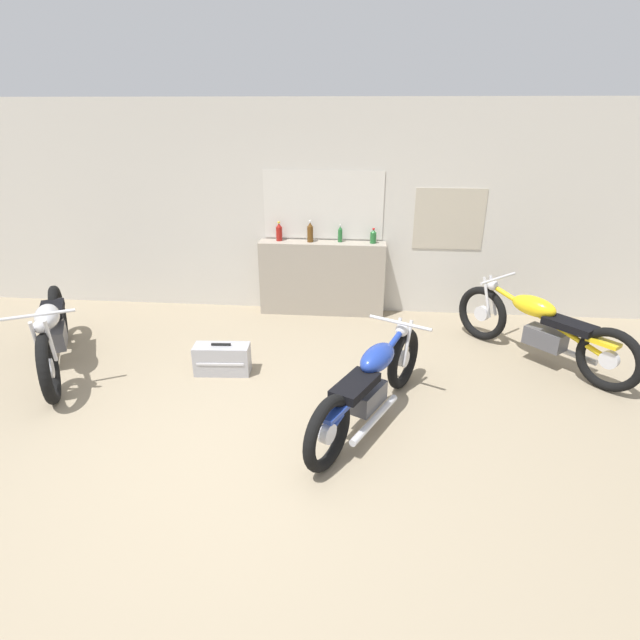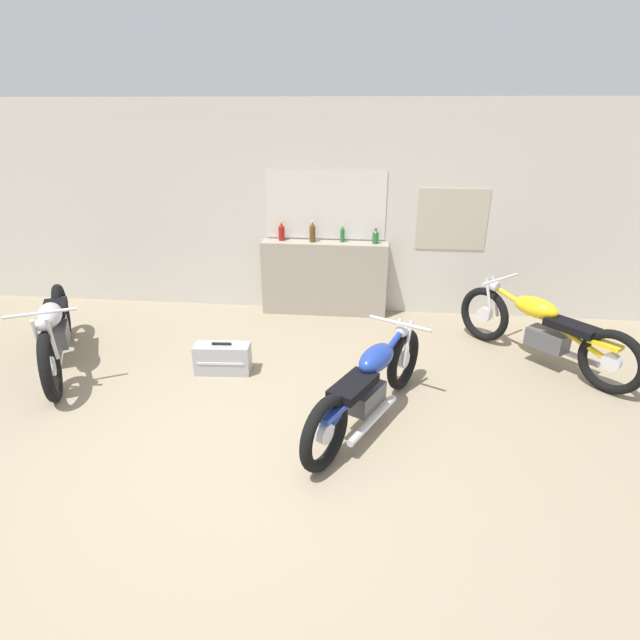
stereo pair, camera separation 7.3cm
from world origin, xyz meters
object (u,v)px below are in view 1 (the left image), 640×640
object	(u,v)px
bottle_leftmost	(279,232)
motorcycle_yellow	(541,328)
bottle_right_center	(373,237)
motorcycle_blue	(371,384)
motorcycle_silver	(52,333)
bottle_center	(340,234)
bottle_left_center	(310,232)
hard_case_silver	(222,359)

from	to	relation	value
bottle_leftmost	motorcycle_yellow	world-z (taller)	bottle_leftmost
bottle_right_center	motorcycle_yellow	size ratio (longest dim) A/B	0.12
motorcycle_blue	bottle_leftmost	bearing A→B (deg)	115.38
motorcycle_blue	motorcycle_silver	size ratio (longest dim) A/B	0.97
bottle_right_center	bottle_center	bearing A→B (deg)	176.35
bottle_center	bottle_right_center	size ratio (longest dim) A/B	1.17
bottle_center	motorcycle_silver	world-z (taller)	bottle_center
bottle_center	bottle_left_center	bearing A→B (deg)	-174.48
bottle_leftmost	hard_case_silver	distance (m)	2.13
hard_case_silver	motorcycle_silver	bearing A→B (deg)	-178.81
bottle_left_center	motorcycle_yellow	world-z (taller)	bottle_left_center
bottle_right_center	motorcycle_silver	distance (m)	4.00
bottle_left_center	hard_case_silver	size ratio (longest dim) A/B	0.47
bottle_center	motorcycle_blue	size ratio (longest dim) A/B	0.12
bottle_right_center	motorcycle_yellow	xyz separation A→B (m)	(1.88, -1.26, -0.69)
motorcycle_silver	motorcycle_blue	bearing A→B (deg)	-11.99
motorcycle_yellow	hard_case_silver	xyz separation A→B (m)	(-3.48, -0.59, -0.25)
bottle_center	bottle_right_center	distance (m)	0.44
bottle_left_center	bottle_center	xyz separation A→B (m)	(0.40, 0.04, -0.02)
bottle_leftmost	bottle_center	xyz separation A→B (m)	(0.82, 0.01, -0.01)
bottle_left_center	motorcycle_blue	distance (m)	2.84
bottle_leftmost	bottle_center	distance (m)	0.82
bottle_leftmost	bottle_center	world-z (taller)	bottle_leftmost
hard_case_silver	motorcycle_blue	bearing A→B (deg)	-25.84
motorcycle_blue	motorcycle_silver	xyz separation A→B (m)	(-3.45, 0.73, 0.03)
bottle_right_center	motorcycle_blue	bearing A→B (deg)	-90.17
bottle_center	motorcycle_yellow	bearing A→B (deg)	-29.07
bottle_left_center	motorcycle_yellow	xyz separation A→B (m)	(2.72, -1.25, -0.73)
bottle_leftmost	bottle_center	size ratio (longest dim) A/B	1.11
bottle_center	hard_case_silver	size ratio (longest dim) A/B	0.38
motorcycle_silver	bottle_leftmost	bearing A→B (deg)	41.01
bottle_left_center	bottle_right_center	world-z (taller)	bottle_left_center
motorcycle_yellow	motorcycle_silver	bearing A→B (deg)	-173.29
motorcycle_silver	bottle_right_center	bearing A→B (deg)	28.64
motorcycle_blue	motorcycle_yellow	size ratio (longest dim) A/B	1.14
bottle_leftmost	motorcycle_yellow	bearing A→B (deg)	-22.20
bottle_center	motorcycle_yellow	xyz separation A→B (m)	(2.32, -1.29, -0.70)
motorcycle_silver	hard_case_silver	world-z (taller)	motorcycle_silver
bottle_center	bottle_right_center	xyz separation A→B (m)	(0.44, -0.03, -0.01)
bottle_left_center	motorcycle_yellow	size ratio (longest dim) A/B	0.17
bottle_leftmost	hard_case_silver	bearing A→B (deg)	-100.27
bottle_right_center	bottle_leftmost	bearing A→B (deg)	179.05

